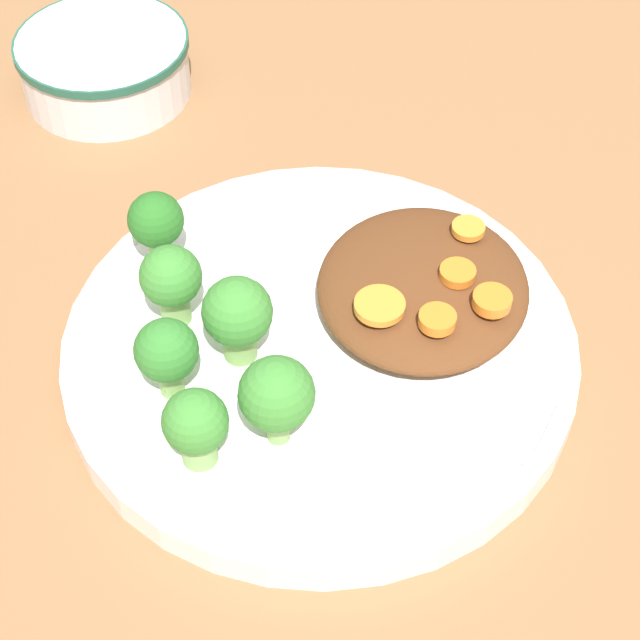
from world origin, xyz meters
name	(u,v)px	position (x,y,z in m)	size (l,w,h in m)	color
ground_plane	(320,361)	(0.00, 0.00, 0.00)	(4.00, 4.00, 0.00)	#8C603D
plate	(320,346)	(0.00, 0.00, 0.01)	(0.28, 0.28, 0.02)	white
dip_bowl	(104,62)	(-0.22, -0.19, 0.02)	(0.12, 0.12, 0.04)	silver
stew_mound	(423,287)	(-0.04, 0.05, 0.03)	(0.13, 0.12, 0.02)	#5B3319
broccoli_floret_0	(277,395)	(0.07, -0.01, 0.05)	(0.04, 0.04, 0.05)	#7FA85B
broccoli_floret_1	(237,315)	(0.02, -0.04, 0.05)	(0.04, 0.04, 0.05)	#759E51
broccoli_floret_2	(170,284)	(0.00, -0.08, 0.05)	(0.03, 0.03, 0.05)	#7FA85B
broccoli_floret_3	(167,353)	(0.05, -0.07, 0.05)	(0.03, 0.03, 0.05)	#759E51
broccoli_floret_4	(156,223)	(-0.04, -0.10, 0.05)	(0.03, 0.03, 0.05)	#7FA85B
broccoli_floret_5	(196,425)	(0.09, -0.04, 0.05)	(0.03, 0.03, 0.05)	#7FA85B
carrot_slice_0	(438,317)	(0.00, 0.06, 0.05)	(0.02, 0.02, 0.01)	orange
carrot_slice_1	(458,273)	(-0.04, 0.07, 0.05)	(0.02, 0.02, 0.01)	orange
carrot_slice_2	(380,306)	(-0.01, 0.03, 0.05)	(0.03, 0.03, 0.00)	orange
carrot_slice_3	(468,228)	(-0.07, 0.07, 0.05)	(0.02, 0.02, 0.00)	orange
carrot_slice_4	(492,300)	(-0.02, 0.09, 0.05)	(0.02, 0.02, 0.01)	orange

